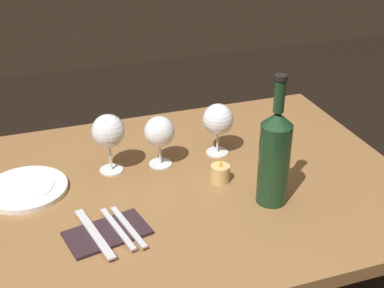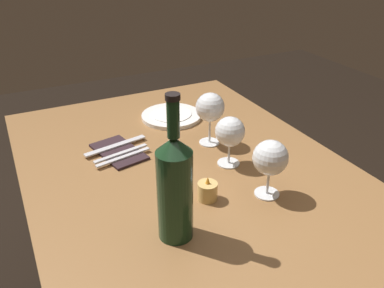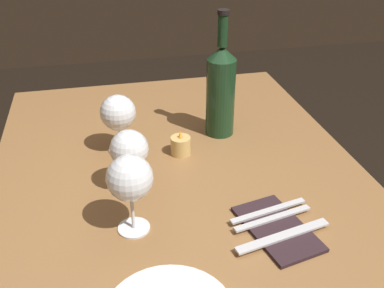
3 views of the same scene
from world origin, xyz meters
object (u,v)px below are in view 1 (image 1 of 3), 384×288
Objects in this scene: wine_glass_right at (218,120)px; fork_inner at (118,229)px; dinner_plate at (26,189)px; folded_napkin at (107,233)px; wine_glass_left at (108,132)px; fork_outer at (128,227)px; wine_bottle at (275,156)px; table_knife at (94,233)px; wine_glass_centre at (160,132)px; votive_candle at (220,174)px.

fork_inner is (0.36, 0.28, -0.10)m from wine_glass_right.
folded_napkin is at bearing 123.57° from dinner_plate.
wine_glass_left reaches higher than fork_outer.
wine_bottle reaches higher than folded_napkin.
dinner_plate reaches higher than table_knife.
dinner_plate is (0.38, 0.02, -0.10)m from wine_glass_centre.
folded_napkin is at bearing 76.66° from wine_glass_left.
wine_glass_left is 0.32m from folded_napkin.
wine_bottle is 1.65× the size of folded_napkin.
wine_glass_centre reaches higher than folded_napkin.
wine_glass_right reaches higher than votive_candle.
wine_glass_right is 0.88× the size of fork_inner.
folded_napkin is at bearing 0.00° from fork_outer.
wine_glass_centre is 0.36m from folded_napkin.
wine_bottle is 0.19m from votive_candle.
folded_napkin is at bearing 0.42° from wine_bottle.
wine_bottle reaches higher than wine_glass_right.
wine_bottle reaches higher than table_knife.
votive_candle is 0.32× the size of folded_napkin.
wine_glass_left is at bearing -4.69° from wine_glass_centre.
dinner_plate is 0.29m from table_knife.
wine_glass_left is at bearing -38.07° from wine_bottle.
folded_napkin is at bearing 180.00° from table_knife.
wine_glass_right is at bearing -176.66° from wine_glass_centre.
fork_outer is (-0.02, 0.00, 0.00)m from fork_inner.
wine_bottle is 1.92× the size of fork_inner.
wine_bottle is at bearing 97.97° from wine_glass_right.
table_knife is (0.42, 0.28, -0.10)m from wine_glass_right.
wine_glass_left reaches higher than votive_candle.
fork_inner is at bearing 23.09° from votive_candle.
votive_candle reaches higher than fork_outer.
folded_napkin is 0.05m from fork_outer.
wine_glass_left reaches higher than fork_inner.
fork_inner and fork_outer have the same top height.
wine_glass_right is at bearing -108.61° from votive_candle.
wine_glass_left reaches higher than wine_glass_right.
votive_candle is at bearing -155.13° from fork_outer.
dinner_plate is at bearing 3.12° from wine_glass_right.
fork_inner is 0.02m from fork_outer.
wine_bottle is (-0.04, 0.28, 0.02)m from wine_glass_right.
wine_glass_right is 0.56m from dinner_plate.
wine_glass_right is 0.47m from fork_inner.
wine_glass_left is 0.31m from fork_outer.
votive_candle is 0.52m from dinner_plate.
wine_glass_centre is 0.72× the size of folded_napkin.
wine_glass_left is 0.14m from wine_glass_centre.
votive_candle is 0.32m from fork_outer.
wine_glass_right is 0.18m from wine_glass_centre.
wine_glass_right is at bearing -82.03° from wine_bottle.
wine_bottle is 0.42m from fork_inner.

